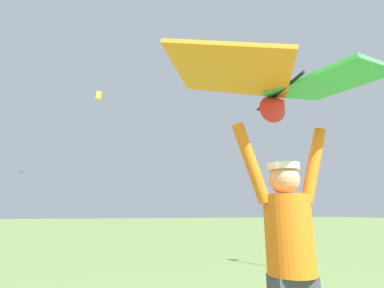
# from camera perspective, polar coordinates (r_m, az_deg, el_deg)

# --- Properties ---
(kite_flyer_person) EXTENTS (0.81, 0.37, 1.92)m
(kite_flyer_person) POSITION_cam_1_polar(r_m,az_deg,el_deg) (2.24, 19.79, -21.24)
(kite_flyer_person) COLOR #424751
(kite_flyer_person) RESTS_ON ground
(held_stunt_kite) EXTENTS (1.98, 1.13, 0.42)m
(held_stunt_kite) POSITION_cam_1_polar(r_m,az_deg,el_deg) (2.36, 18.22, 11.81)
(held_stunt_kite) COLOR black
(distant_kite_yellow_mid_right) EXTENTS (0.52, 0.47, 0.75)m
(distant_kite_yellow_mid_right) POSITION_cam_1_polar(r_m,az_deg,el_deg) (28.24, -18.81, 9.48)
(distant_kite_yellow_mid_right) COLOR yellow
(distant_kite_teal_low_right) EXTENTS (0.69, 0.74, 0.38)m
(distant_kite_teal_low_right) POSITION_cam_1_polar(r_m,az_deg,el_deg) (34.45, -31.82, -4.95)
(distant_kite_teal_low_right) COLOR #19B2AD
(distant_kite_teal_low_left) EXTENTS (0.65, 0.65, 0.14)m
(distant_kite_teal_low_left) POSITION_cam_1_polar(r_m,az_deg,el_deg) (20.12, 1.40, 16.11)
(distant_kite_teal_low_left) COLOR #19B2AD
(distant_kite_orange_far_center) EXTENTS (1.09, 1.14, 1.24)m
(distant_kite_orange_far_center) POSITION_cam_1_polar(r_m,az_deg,el_deg) (35.76, 2.35, 18.48)
(distant_kite_orange_far_center) COLOR orange
(marker_flag) EXTENTS (0.30, 0.24, 1.73)m
(marker_flag) POSITION_cam_1_polar(r_m,az_deg,el_deg) (7.11, 17.66, -11.30)
(marker_flag) COLOR silver
(marker_flag) RESTS_ON ground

